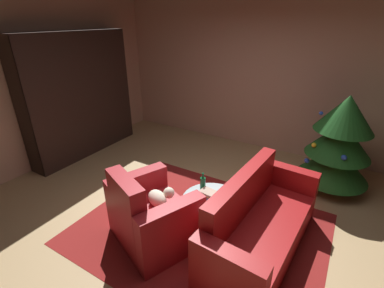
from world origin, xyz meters
name	(u,v)px	position (x,y,z in m)	size (l,w,h in m)	color
ground_plane	(203,222)	(0.00, 0.00, 0.00)	(7.60, 7.60, 0.00)	tan
wall_back	(273,79)	(0.00, 2.64, 1.37)	(6.45, 0.06, 2.74)	tan
wall_left	(31,87)	(-3.20, 0.00, 1.37)	(0.06, 5.35, 2.74)	tan
area_rug	(200,229)	(0.03, -0.12, 0.00)	(2.89, 2.31, 0.01)	maroon
bookshelf_unit	(86,95)	(-2.93, 0.83, 1.09)	(0.39, 2.13, 2.20)	black
armchair_red	(151,216)	(-0.38, -0.56, 0.33)	(1.17, 1.08, 0.94)	maroon
couch_red	(259,226)	(0.73, -0.05, 0.30)	(0.84, 1.88, 0.90)	#9F1415
coffee_table	(212,203)	(0.16, -0.09, 0.43)	(0.71, 0.71, 0.47)	black
book_stack_on_table	(209,196)	(0.13, -0.11, 0.53)	(0.22, 0.17, 0.12)	gray
bottle_on_table	(203,184)	(-0.01, 0.00, 0.58)	(0.07, 0.07, 0.26)	#105028
decorated_tree	(339,143)	(1.30, 1.73, 0.75)	(1.01, 1.01, 1.46)	brown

